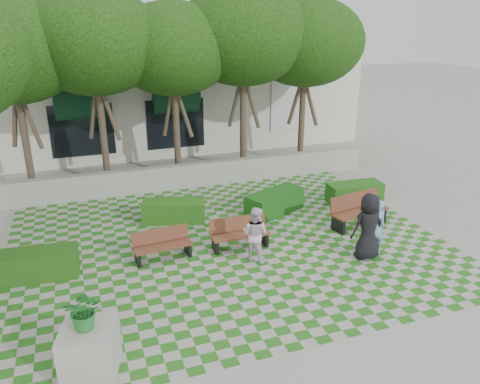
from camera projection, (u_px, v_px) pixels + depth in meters
name	position (u px, v px, depth m)	size (l,w,h in m)	color
ground	(241.00, 262.00, 12.46)	(90.00, 90.00, 0.00)	gray
lawn	(229.00, 246.00, 13.34)	(12.00, 12.00, 0.00)	#2B721E
sidewalk_south	(330.00, 384.00, 8.31)	(16.00, 2.00, 0.01)	#9E9B93
retaining_wall	(186.00, 176.00, 17.76)	(15.00, 0.36, 0.90)	#9E9B93
bench_east	(358.00, 211.00, 14.50)	(2.00, 0.99, 1.01)	brown
bench_mid	(240.00, 233.00, 13.13)	(1.65, 0.56, 0.86)	brown
bench_west	(162.00, 245.00, 12.52)	(1.59, 0.65, 0.82)	brown
hedge_east	(355.00, 192.00, 16.42)	(1.93, 0.77, 0.67)	#1D5115
hedge_midright	(275.00, 202.00, 15.46)	(2.08, 0.83, 0.73)	#154C14
hedge_midleft	(174.00, 211.00, 14.84)	(1.95, 0.78, 0.68)	#205416
hedge_west	(36.00, 265.00, 11.63)	(2.00, 0.80, 0.70)	#1D4A13
planter_front	(89.00, 340.00, 8.41)	(1.16, 1.16, 1.69)	#9E9B93
person_blue	(375.00, 227.00, 12.60)	(0.59, 0.39, 1.61)	#7DACE5
person_dark	(368.00, 227.00, 12.38)	(0.90, 0.58, 1.83)	black
person_white	(255.00, 234.00, 12.32)	(0.74, 0.58, 1.52)	white
tree_row	(127.00, 47.00, 15.29)	(17.70, 13.40, 7.41)	#47382B
building	(167.00, 90.00, 24.27)	(18.00, 8.92, 5.15)	silver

